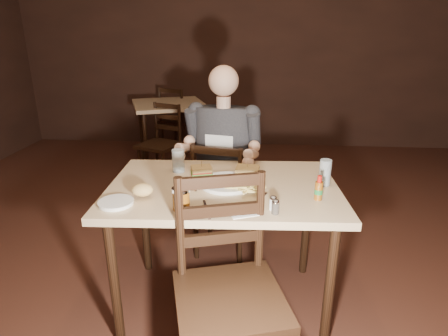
# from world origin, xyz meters

# --- Properties ---
(room_shell) EXTENTS (7.00, 7.00, 7.00)m
(room_shell) POSITION_xyz_m (0.00, 0.00, 1.40)
(room_shell) COLOR #321811
(room_shell) RESTS_ON ground
(main_table) EXTENTS (1.27, 0.87, 0.77)m
(main_table) POSITION_xyz_m (0.08, 0.04, 0.69)
(main_table) COLOR tan
(main_table) RESTS_ON ground
(bg_table) EXTENTS (1.03, 1.03, 0.77)m
(bg_table) POSITION_xyz_m (-0.76, 2.50, 0.68)
(bg_table) COLOR tan
(bg_table) RESTS_ON ground
(chair_far) EXTENTS (0.48, 0.51, 0.86)m
(chair_far) POSITION_xyz_m (0.04, 0.63, 0.43)
(chair_far) COLOR black
(chair_far) RESTS_ON ground
(chair_near) EXTENTS (0.57, 0.60, 0.98)m
(chair_near) POSITION_xyz_m (0.15, -0.53, 0.49)
(chair_near) COLOR black
(chair_near) RESTS_ON ground
(bg_chair_far) EXTENTS (0.53, 0.55, 0.88)m
(bg_chair_far) POSITION_xyz_m (-0.76, 3.05, 0.44)
(bg_chair_far) COLOR black
(bg_chair_far) RESTS_ON ground
(bg_chair_near) EXTENTS (0.52, 0.54, 0.83)m
(bg_chair_near) POSITION_xyz_m (-0.76, 1.95, 0.42)
(bg_chair_near) COLOR black
(bg_chair_near) RESTS_ON ground
(diner) EXTENTS (0.60, 0.51, 0.91)m
(diner) POSITION_xyz_m (0.03, 0.58, 0.90)
(diner) COLOR #313337
(diner) RESTS_ON chair_far
(dinner_plate) EXTENTS (0.30, 0.30, 0.02)m
(dinner_plate) POSITION_xyz_m (0.10, 0.04, 0.78)
(dinner_plate) COLOR white
(dinner_plate) RESTS_ON main_table
(sandwich_left) EXTENTS (0.13, 0.12, 0.10)m
(sandwich_left) POSITION_xyz_m (-0.05, 0.11, 0.84)
(sandwich_left) COLOR tan
(sandwich_left) RESTS_ON dinner_plate
(sandwich_right) EXTENTS (0.13, 0.12, 0.10)m
(sandwich_right) POSITION_xyz_m (0.21, 0.13, 0.84)
(sandwich_right) COLOR tan
(sandwich_right) RESTS_ON dinner_plate
(fries_pile) EXTENTS (0.23, 0.17, 0.04)m
(fries_pile) POSITION_xyz_m (0.20, -0.06, 0.80)
(fries_pile) COLOR #E6CB6D
(fries_pile) RESTS_ON dinner_plate
(ketchup_dollop) EXTENTS (0.04, 0.04, 0.01)m
(ketchup_dollop) POSITION_xyz_m (0.25, 0.14, 0.79)
(ketchup_dollop) COLOR maroon
(ketchup_dollop) RESTS_ON dinner_plate
(glass_left) EXTENTS (0.08, 0.08, 0.13)m
(glass_left) POSITION_xyz_m (-0.20, 0.23, 0.84)
(glass_left) COLOR silver
(glass_left) RESTS_ON main_table
(glass_right) EXTENTS (0.07, 0.07, 0.14)m
(glass_right) POSITION_xyz_m (0.62, 0.09, 0.84)
(glass_right) COLOR silver
(glass_right) RESTS_ON main_table
(hot_sauce) EXTENTS (0.04, 0.04, 0.13)m
(hot_sauce) POSITION_xyz_m (0.56, -0.11, 0.83)
(hot_sauce) COLOR brown
(hot_sauce) RESTS_ON main_table
(salt_shaker) EXTENTS (0.04, 0.04, 0.06)m
(salt_shaker) POSITION_xyz_m (0.33, -0.24, 0.80)
(salt_shaker) COLOR white
(salt_shaker) RESTS_ON main_table
(pepper_shaker) EXTENTS (0.04, 0.04, 0.06)m
(pepper_shaker) POSITION_xyz_m (0.34, -0.28, 0.80)
(pepper_shaker) COLOR #38332D
(pepper_shaker) RESTS_ON main_table
(syrup_dispenser) EXTENTS (0.09, 0.09, 0.11)m
(syrup_dispenser) POSITION_xyz_m (-0.09, -0.27, 0.82)
(syrup_dispenser) COLOR brown
(syrup_dispenser) RESTS_ON main_table
(napkin) EXTENTS (0.18, 0.17, 0.00)m
(napkin) POSITION_xyz_m (0.20, -0.27, 0.77)
(napkin) COLOR white
(napkin) RESTS_ON main_table
(knife) EXTENTS (0.06, 0.19, 0.00)m
(knife) POSITION_xyz_m (0.03, -0.27, 0.78)
(knife) COLOR silver
(knife) RESTS_ON napkin
(fork) EXTENTS (0.07, 0.15, 0.00)m
(fork) POSITION_xyz_m (0.28, -0.13, 0.78)
(fork) COLOR silver
(fork) RESTS_ON napkin
(side_plate) EXTENTS (0.17, 0.17, 0.01)m
(side_plate) POSITION_xyz_m (-0.42, -0.24, 0.78)
(side_plate) COLOR white
(side_plate) RESTS_ON main_table
(bread_roll) EXTENTS (0.11, 0.09, 0.06)m
(bread_roll) POSITION_xyz_m (-0.31, -0.16, 0.81)
(bread_roll) COLOR tan
(bread_roll) RESTS_ON side_plate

